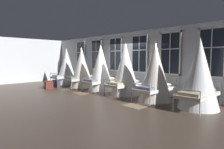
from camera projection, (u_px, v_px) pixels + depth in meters
The scene contains 16 objects.
ground at pixel (111, 93), 9.70m from camera, with size 26.38×26.38×0.00m, color #4C3D33.
back_wall_with_windows at pixel (128, 61), 10.45m from camera, with size 14.19×0.10×3.09m, color silver.
end_wall_left at pixel (18, 61), 13.25m from camera, with size 0.10×7.66×3.09m, color silver.
window_bank at pixel (126, 69), 10.41m from camera, with size 9.58×0.10×2.82m.
cot_first at pixel (67, 67), 12.76m from camera, with size 1.38×1.94×2.37m.
cot_second at pixel (82, 68), 11.52m from camera, with size 1.38×1.96×2.37m.
cot_third at pixel (101, 68), 10.27m from camera, with size 1.38×1.95×2.45m.
cot_fourth at pixel (125, 70), 9.08m from camera, with size 1.38×1.95×2.44m.
cot_fifth at pixel (155, 73), 7.80m from camera, with size 1.38×1.94×2.37m.
cot_sixth at pixel (199, 74), 6.58m from camera, with size 1.38×1.95×2.44m.
rug_first at pixel (49, 86), 11.94m from camera, with size 0.80×0.56×0.01m, color brown.
rug_second at pixel (63, 89), 10.71m from camera, with size 0.80×0.56×0.01m, color brown.
rug_third at pixel (80, 93), 9.47m from camera, with size 0.80×0.56×0.01m, color brown.
rug_fifth at pixel (134, 106), 7.00m from camera, with size 0.80×0.56×0.01m, color #8E7A5B.
suitcase_dark at pixel (56, 84), 11.45m from camera, with size 0.56×0.22×0.47m.
travel_trunk at pixel (48, 85), 11.02m from camera, with size 0.64×0.40×0.42m, color #5B231E.
Camera 1 is at (6.99, -6.56, 1.75)m, focal length 31.00 mm.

